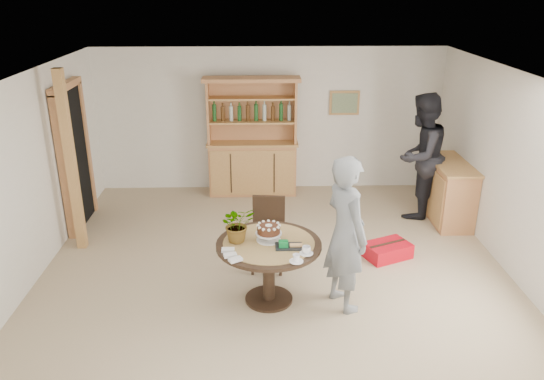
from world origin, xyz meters
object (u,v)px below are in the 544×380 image
at_px(teen_boy, 346,234).
at_px(adult_person, 420,156).
at_px(dining_chair, 268,228).
at_px(hutch, 253,155).
at_px(dining_table, 269,254).
at_px(sideboard, 448,191).
at_px(red_suitcase, 387,250).

xyz_separation_m(teen_boy, adult_person, (1.55, 2.50, 0.08)).
distance_m(dining_chair, adult_person, 2.90).
relative_size(hutch, dining_table, 1.70).
bearing_deg(sideboard, dining_chair, -153.72).
height_order(sideboard, red_suitcase, sideboard).
distance_m(dining_table, dining_chair, 0.83).
distance_m(hutch, adult_person, 2.83).
relative_size(dining_table, adult_person, 0.61).
relative_size(dining_table, red_suitcase, 1.69).
xyz_separation_m(sideboard, adult_person, (-0.43, 0.18, 0.51)).
relative_size(sideboard, adult_person, 0.64).
xyz_separation_m(dining_table, adult_person, (2.40, 2.40, 0.38)).
xyz_separation_m(adult_person, red_suitcase, (-0.77, -1.40, -0.89)).
height_order(dining_chair, teen_boy, teen_boy).
distance_m(sideboard, teen_boy, 3.08).
bearing_deg(teen_boy, sideboard, -64.56).
bearing_deg(hutch, adult_person, -22.10).
distance_m(teen_boy, adult_person, 2.94).
relative_size(teen_boy, adult_person, 0.92).
xyz_separation_m(sideboard, dining_chair, (-2.82, -1.39, 0.06)).
bearing_deg(teen_boy, red_suitcase, -59.28).
relative_size(sideboard, red_suitcase, 1.77).
bearing_deg(sideboard, teen_boy, -130.44).
bearing_deg(dining_chair, sideboard, 32.17).
bearing_deg(sideboard, hutch, 157.79).
bearing_deg(red_suitcase, dining_chair, 162.34).
xyz_separation_m(dining_chair, red_suitcase, (1.62, 0.18, -0.43)).
relative_size(dining_chair, teen_boy, 0.52).
height_order(hutch, dining_table, hutch).
bearing_deg(adult_person, dining_chair, -9.21).
distance_m(hutch, teen_boy, 3.72).
height_order(sideboard, adult_person, adult_person).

